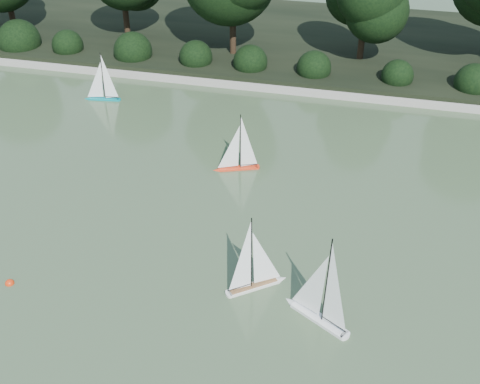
# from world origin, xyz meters

# --- Properties ---
(ground) EXTENTS (80.00, 80.00, 0.00)m
(ground) POSITION_xyz_m (0.00, 0.00, 0.00)
(ground) COLOR #334428
(ground) RESTS_ON ground
(pond_coping) EXTENTS (40.00, 0.35, 0.18)m
(pond_coping) POSITION_xyz_m (0.00, 9.00, 0.09)
(pond_coping) COLOR gray
(pond_coping) RESTS_ON ground
(far_bank) EXTENTS (40.00, 8.00, 0.30)m
(far_bank) POSITION_xyz_m (0.00, 13.00, 0.15)
(far_bank) COLOR black
(far_bank) RESTS_ON ground
(shrub_hedge) EXTENTS (29.10, 1.10, 1.10)m
(shrub_hedge) POSITION_xyz_m (0.00, 9.90, 0.45)
(shrub_hedge) COLOR black
(shrub_hedge) RESTS_ON ground
(sailboat_white_a) EXTENTS (1.23, 0.83, 1.83)m
(sailboat_white_a) POSITION_xyz_m (1.11, 0.23, 0.29)
(sailboat_white_a) COLOR silver
(sailboat_white_a) RESTS_ON ground
(sailboat_white_b) EXTENTS (1.04, 0.85, 1.63)m
(sailboat_white_b) POSITION_xyz_m (0.03, 0.75, 0.25)
(sailboat_white_b) COLOR silver
(sailboat_white_b) RESTS_ON ground
(sailboat_orange) EXTENTS (1.08, 0.54, 1.51)m
(sailboat_orange) POSITION_xyz_m (-1.33, 4.50, 0.24)
(sailboat_orange) COLOR red
(sailboat_orange) RESTS_ON ground
(sailboat_teal) EXTENTS (1.08, 0.31, 1.47)m
(sailboat_teal) POSITION_xyz_m (-5.96, 7.25, 0.23)
(sailboat_teal) COLOR #047E84
(sailboat_teal) RESTS_ON ground
(race_buoy) EXTENTS (0.17, 0.17, 0.17)m
(race_buoy) POSITION_xyz_m (-4.32, -0.24, 0.00)
(race_buoy) COLOR red
(race_buoy) RESTS_ON ground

